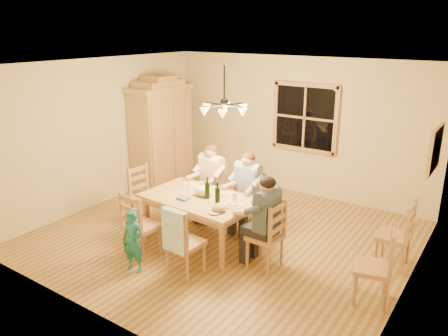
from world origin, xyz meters
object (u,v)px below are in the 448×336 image
Objects in this scene: chair_end_left at (147,206)px; dining_table at (200,203)px; chair_spare_front at (371,279)px; chair_far_right at (247,213)px; chair_end_right at (265,246)px; wine_bottle_a at (207,188)px; armoire at (162,137)px; wine_bottle_b at (217,193)px; child at (133,241)px; chair_near_left at (142,236)px; adult_woman at (211,173)px; adult_plaid_man at (247,182)px; chandelier at (224,108)px; chair_near_right at (186,253)px; chair_far_left at (211,202)px; adult_slate_man at (266,211)px; chair_spare_back at (392,246)px.

dining_table is at bearing 90.00° from chair_end_left.
chair_far_right is at bearing 55.64° from chair_spare_front.
wine_bottle_a reaches higher than chair_end_right.
wine_bottle_a is at bearing -34.31° from armoire.
wine_bottle_b reaches higher than child.
wine_bottle_b reaches higher than chair_near_left.
chair_end_right is (2.36, -0.12, 0.00)m from chair_end_left.
adult_woman is 0.88× the size of chair_spare_front.
adult_plaid_man is 2.09m from child.
chair_near_left is at bearing -119.95° from chandelier.
wine_bottle_b is (0.01, -0.86, 0.08)m from adult_plaid_man.
chair_near_right is at bearing -0.00° from chair_near_left.
child is at bearing 96.83° from adult_woman.
adult_plaid_man reaches higher than chair_near_left.
chair_far_left is 1.33m from wine_bottle_b.
chair_far_left and chair_near_left have the same top height.
chair_far_right and chair_end_left have the same top height.
adult_slate_man is at bearing 76.10° from chair_spare_front.
dining_table is 2.84m from chair_spare_back.
adult_slate_man is (2.36, -0.12, 0.54)m from chair_end_left.
adult_plaid_man reaches higher than chair_end_right.
chair_near_right is 1.00× the size of chair_end_right.
adult_slate_man is (0.80, 0.76, 0.54)m from chair_near_right.
chair_near_left and chair_end_left have the same top height.
child is 0.89× the size of chair_spare_front.
child is (-1.43, -1.11, -0.40)m from adult_slate_man.
adult_slate_man is at bearing -4.85° from wine_bottle_a.
chair_far_left is 1.13× the size of adult_plaid_man.
wine_bottle_a is at bearing 125.71° from adult_woman.
chair_near_left reaches higher than child.
dining_table is 0.97m from chair_near_left.
chair_end_left is at bearing 153.43° from chair_near_right.
chair_far_right is at bearing 117.98° from chair_end_left.
chair_end_left is at bearing 74.15° from chair_spare_front.
armoire is at bearing 66.49° from adult_slate_man.
wine_bottle_a is (0.13, 0.03, 0.27)m from dining_table.
chair_end_right is at bearing -4.85° from wine_bottle_a.
wine_bottle_a reaches higher than chair_near_right.
chair_far_left and chair_end_right have the same top height.
chair_spare_front is (2.90, 1.12, -0.14)m from child.
wine_bottle_a is at bearing 60.12° from child.
adult_slate_man reaches higher than chair_near_right.
chair_near_left is 0.85m from chair_near_right.
chair_far_left is 1.00× the size of chair_far_right.
chair_end_right and chair_spare_front have the same top height.
chair_near_left is 1.80m from chair_end_right.
child reaches higher than dining_table.
wine_bottle_a is (-1.05, 0.09, 0.08)m from adult_slate_man.
adult_slate_man is 0.99× the size of child.
chair_near_left is at bearing 64.80° from chair_far_right.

